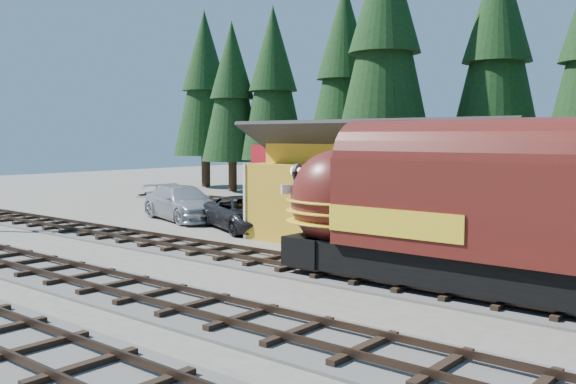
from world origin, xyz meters
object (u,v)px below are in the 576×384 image
Objects in this scene: depot at (396,175)px; pickup_truck_b at (183,203)px; locomotive at (480,219)px; pickup_truck_a at (245,213)px; caboose at (323,172)px.

depot reaches higher than pickup_truck_b.
locomotive is 15.39m from pickup_truck_a.
caboose is 8.92m from pickup_truck_b.
pickup_truck_b is at bearing -177.79° from depot.
caboose is at bearing 141.65° from depot.
pickup_truck_a is (1.67, -8.60, -1.59)m from caboose.
pickup_truck_b is at bearing -114.37° from caboose.
pickup_truck_a is 0.93× the size of pickup_truck_b.
caboose is at bearing 35.19° from pickup_truck_a.
pickup_truck_b is (-19.64, 5.99, -1.35)m from locomotive.
locomotive is at bearing -86.44° from pickup_truck_a.
caboose is (-9.48, 7.50, -0.53)m from depot.
locomotive reaches higher than pickup_truck_a.
depot is 0.91× the size of locomotive.
locomotive is 20.58m from pickup_truck_b.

